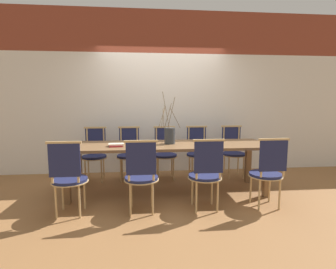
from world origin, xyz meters
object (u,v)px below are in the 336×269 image
(dining_table, at_px, (168,149))
(chair_near_center, at_px, (206,172))
(vase_centerpiece, at_px, (170,135))
(book_stack, at_px, (116,145))
(chair_far_center, at_px, (165,151))

(dining_table, height_order, chair_near_center, chair_near_center)
(chair_near_center, bearing_deg, vase_centerpiece, 116.68)
(vase_centerpiece, relative_size, book_stack, 3.47)
(dining_table, relative_size, chair_near_center, 3.22)
(chair_near_center, height_order, chair_far_center, same)
(vase_centerpiece, distance_m, book_stack, 0.84)
(book_stack, bearing_deg, vase_centerpiece, 11.35)
(dining_table, distance_m, book_stack, 0.81)
(chair_far_center, distance_m, vase_centerpiece, 0.82)
(chair_far_center, bearing_deg, book_stack, 47.90)
(dining_table, bearing_deg, chair_far_center, 88.79)
(book_stack, bearing_deg, chair_near_center, -27.13)
(dining_table, distance_m, chair_near_center, 0.88)
(chair_near_center, distance_m, book_stack, 1.39)
(chair_far_center, distance_m, book_stack, 1.23)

